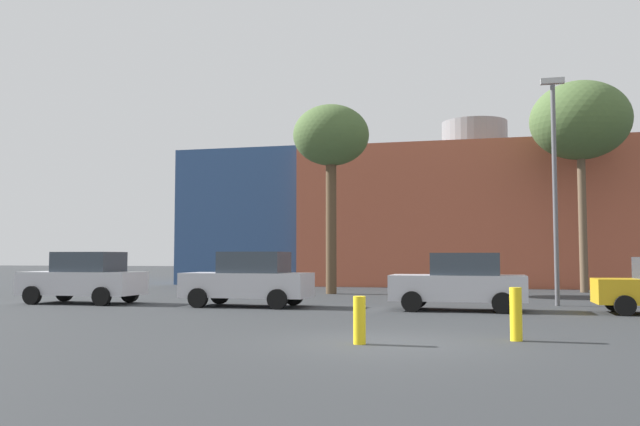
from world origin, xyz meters
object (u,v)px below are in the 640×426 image
Objects in this scene: bare_tree_0 at (580,122)px; bollard_yellow_1 at (516,314)px; parked_car_2 at (460,282)px; bare_tree_1 at (331,139)px; bollard_yellow_0 at (359,320)px; parked_car_1 at (249,279)px; parked_car_0 at (84,278)px; street_lamp at (555,176)px.

bare_tree_0 is 9.50× the size of bollard_yellow_1.
parked_car_2 is 12.06m from bare_tree_1.
bollard_yellow_1 reaches higher than bollard_yellow_0.
bare_tree_0 reaches higher than bare_tree_1.
parked_car_1 reaches higher than bollard_yellow_1.
bare_tree_1 is at bearing 104.77° from bollard_yellow_0.
parked_car_0 is 4.65× the size of bollard_yellow_0.
bollard_yellow_0 is (-6.86, -21.14, -7.72)m from bare_tree_0.
bare_tree_1 is at bearing -160.37° from bare_tree_0.
parked_car_0 is at bearing -170.04° from street_lamp.
parked_car_1 is 4.64× the size of bollard_yellow_0.
parked_car_1 is at bearing 0.00° from parked_car_2.
parked_car_0 reaches higher than bollard_yellow_1.
bollard_yellow_0 is (11.74, -8.73, -0.46)m from parked_car_0.
parked_car_0 is 1.00× the size of parked_car_1.
street_lamp is (1.78, 10.36, 3.96)m from bollard_yellow_1.
parked_car_0 is 0.54× the size of street_lamp.
bare_tree_1 reaches higher than parked_car_1.
street_lamp is at bearing -164.12° from parked_car_1.
street_lamp is (-2.13, -9.52, -3.68)m from bare_tree_0.
parked_car_1 is 1.03× the size of parked_car_2.
parked_car_0 reaches higher than bollard_yellow_0.
bare_tree_1 is at bearing -130.89° from parked_car_0.
bare_tree_0 reaches higher than parked_car_1.
parked_car_2 is 8.88m from bollard_yellow_0.
street_lamp reaches higher than bollard_yellow_1.
bollard_yellow_1 is 0.13× the size of street_lamp.
bare_tree_0 is 23.53m from bollard_yellow_0.
bare_tree_1 reaches higher than parked_car_2.
bollard_yellow_1 is (-3.91, -19.88, -7.64)m from bare_tree_0.
bare_tree_1 is 9.47× the size of bollard_yellow_0.
parked_car_0 is 23.51m from bare_tree_0.
parked_car_0 is at bearing 153.05° from bollard_yellow_1.
bollard_yellow_0 is 0.12× the size of street_lamp.
parked_car_2 is at bearing -113.13° from bare_tree_0.
street_lamp is at bearing -30.61° from bare_tree_1.
parked_car_0 reaches higher than parked_car_1.
parked_car_2 is at bearing -180.00° from parked_car_1.
parked_car_2 is 4.52× the size of bollard_yellow_0.
parked_car_1 is at bearing -96.33° from bare_tree_1.
parked_car_1 is 18.92m from bare_tree_0.
parked_car_1 is 6.99m from parked_car_2.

